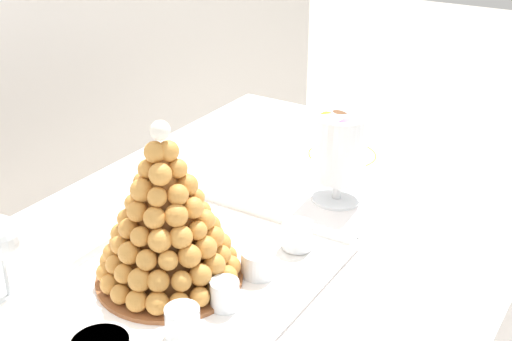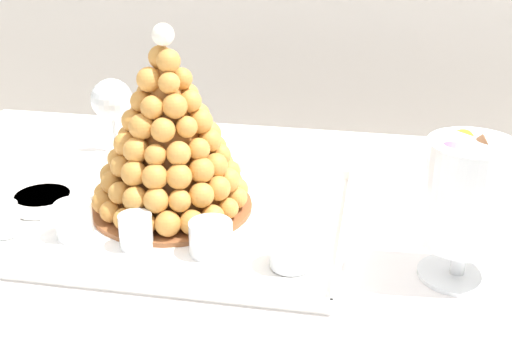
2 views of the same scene
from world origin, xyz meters
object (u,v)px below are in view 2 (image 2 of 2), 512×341
(dessert_cup_left, at_px, (3,220))
(dessert_cup_mid_left, at_px, (74,221))
(serving_tray, at_px, (161,218))
(croquembouche, at_px, (169,141))
(macaron_goblet, at_px, (467,195))
(dessert_cup_mid_right, at_px, (211,239))
(dessert_cup_centre, at_px, (136,232))
(wine_glass, at_px, (112,101))
(creme_brulee_ramekin, at_px, (43,200))
(dessert_cup_right, at_px, (291,251))

(dessert_cup_left, xyz_separation_m, dessert_cup_mid_left, (0.11, 0.01, 0.00))
(serving_tray, relative_size, dessert_cup_left, 12.03)
(croquembouche, relative_size, macaron_goblet, 1.44)
(croquembouche, relative_size, dessert_cup_mid_right, 4.79)
(serving_tray, xyz_separation_m, dessert_cup_centre, (-0.01, -0.10, 0.03))
(dessert_cup_left, bearing_deg, dessert_cup_mid_left, 4.59)
(wine_glass, bearing_deg, dessert_cup_mid_right, -50.69)
(dessert_cup_mid_left, bearing_deg, creme_brulee_ramekin, 138.19)
(dessert_cup_centre, bearing_deg, croquembouche, 83.39)
(dessert_cup_mid_left, relative_size, wine_glass, 0.36)
(macaron_goblet, xyz_separation_m, wine_glass, (-0.63, 0.33, -0.01))
(macaron_goblet, height_order, wine_glass, macaron_goblet)
(macaron_goblet, bearing_deg, dessert_cup_mid_right, -177.89)
(dessert_cup_mid_right, relative_size, wine_glass, 0.40)
(macaron_goblet, distance_m, wine_glass, 0.71)
(dessert_cup_mid_right, distance_m, wine_glass, 0.45)
(dessert_cup_mid_right, bearing_deg, dessert_cup_right, -7.01)
(macaron_goblet, bearing_deg, dessert_cup_centre, -177.99)
(dessert_cup_left, xyz_separation_m, creme_brulee_ramekin, (0.02, 0.09, -0.01))
(creme_brulee_ramekin, bearing_deg, dessert_cup_left, -100.14)
(croquembouche, distance_m, wine_glass, 0.28)
(dessert_cup_right, bearing_deg, serving_tray, 154.52)
(wine_glass, bearing_deg, croquembouche, -49.69)
(dessert_cup_mid_left, distance_m, dessert_cup_centre, 0.10)
(dessert_cup_right, relative_size, creme_brulee_ramekin, 0.60)
(serving_tray, distance_m, wine_glass, 0.32)
(dessert_cup_left, bearing_deg, wine_glass, 82.01)
(dessert_cup_left, distance_m, wine_glass, 0.36)
(croquembouche, xyz_separation_m, dessert_cup_left, (-0.23, -0.13, -0.10))
(dessert_cup_centre, bearing_deg, dessert_cup_left, 179.61)
(dessert_cup_centre, bearing_deg, dessert_cup_mid_right, 1.69)
(croquembouche, xyz_separation_m, macaron_goblet, (0.45, -0.11, -0.00))
(dessert_cup_centre, distance_m, creme_brulee_ramekin, 0.22)
(dessert_cup_right, distance_m, wine_glass, 0.54)
(dessert_cup_right, bearing_deg, dessert_cup_mid_right, 172.99)
(creme_brulee_ramekin, xyz_separation_m, wine_glass, (0.03, 0.25, 0.09))
(dessert_cup_mid_left, bearing_deg, wine_glass, 100.99)
(croquembouche, xyz_separation_m, creme_brulee_ramekin, (-0.21, -0.03, -0.11))
(dessert_cup_left, distance_m, creme_brulee_ramekin, 0.10)
(croquembouche, relative_size, creme_brulee_ramekin, 3.04)
(serving_tray, bearing_deg, creme_brulee_ramekin, -179.82)
(creme_brulee_ramekin, bearing_deg, serving_tray, 0.18)
(creme_brulee_ramekin, bearing_deg, croquembouche, 9.10)
(dessert_cup_mid_left, xyz_separation_m, dessert_cup_right, (0.33, -0.02, -0.00))
(serving_tray, distance_m, creme_brulee_ramekin, 0.20)
(dessert_cup_centre, xyz_separation_m, wine_glass, (-0.17, 0.34, 0.08))
(dessert_cup_mid_left, height_order, wine_glass, wine_glass)
(wine_glass, bearing_deg, creme_brulee_ramekin, -97.16)
(creme_brulee_ramekin, bearing_deg, dessert_cup_mid_right, -16.68)
(serving_tray, bearing_deg, macaron_goblet, -10.00)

